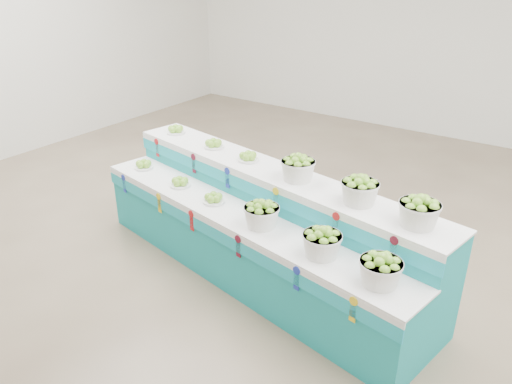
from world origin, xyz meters
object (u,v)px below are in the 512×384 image
(display_stand, at_px, (256,226))
(plate_upper_mid, at_px, (214,143))
(basket_upper_right, at_px, (419,211))
(basket_lower_left, at_px, (262,214))

(display_stand, relative_size, plate_upper_mid, 17.73)
(plate_upper_mid, distance_m, basket_upper_right, 2.38)
(plate_upper_mid, bearing_deg, basket_upper_right, -10.51)
(plate_upper_mid, bearing_deg, basket_lower_left, -31.91)
(display_stand, bearing_deg, basket_upper_right, 8.75)
(plate_upper_mid, relative_size, basket_upper_right, 0.67)
(basket_lower_left, height_order, plate_upper_mid, plate_upper_mid)
(display_stand, xyz_separation_m, plate_upper_mid, (-0.82, 0.39, 0.56))
(display_stand, distance_m, plate_upper_mid, 1.06)
(display_stand, xyz_separation_m, basket_upper_right, (1.52, -0.05, 0.63))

